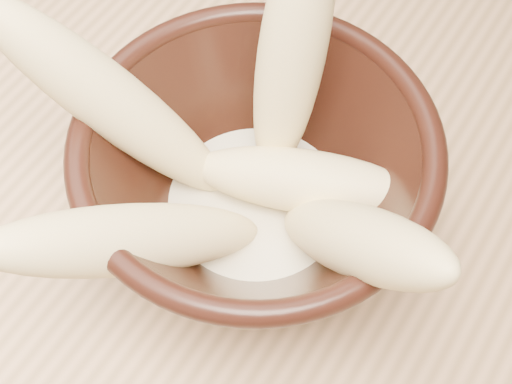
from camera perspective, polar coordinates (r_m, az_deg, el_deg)
table at (r=0.62m, az=6.95°, el=2.32°), size 1.20×0.80×0.75m
bowl at (r=0.44m, az=-0.00°, el=0.66°), size 0.21×0.21×0.12m
milk_puddle at (r=0.46m, az=0.00°, el=-1.18°), size 0.12×0.12×0.02m
banana_upright at (r=0.41m, az=2.87°, el=10.96°), size 0.06×0.10×0.18m
banana_left at (r=0.42m, az=-11.53°, el=7.12°), size 0.16×0.09×0.17m
banana_right at (r=0.38m, az=8.11°, el=-3.88°), size 0.14×0.09×0.15m
banana_across at (r=0.43m, az=3.80°, el=0.88°), size 0.15×0.09×0.05m
banana_front at (r=0.39m, az=-9.70°, el=-3.74°), size 0.12×0.16×0.13m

